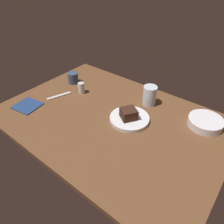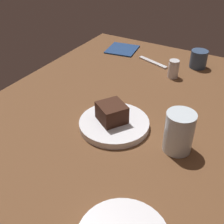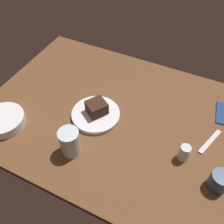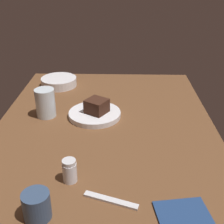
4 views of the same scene
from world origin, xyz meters
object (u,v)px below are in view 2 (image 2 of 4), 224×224
object	(u,v)px
dessert_plate	(114,124)
water_glass	(179,132)
chocolate_cake_slice	(112,113)
folded_napkin	(122,49)
salt_shaker	(173,69)
coffee_cup	(199,59)
dessert_spoon	(153,62)

from	to	relation	value
dessert_plate	water_glass	xyz separation A→B (cm)	(-0.12, -19.70, 4.77)
dessert_plate	chocolate_cake_slice	world-z (taller)	chocolate_cake_slice
dessert_plate	folded_napkin	xyz separation A→B (cm)	(54.12, 26.40, -0.73)
chocolate_cake_slice	folded_napkin	size ratio (longest dim) A/B	0.56
chocolate_cake_slice	salt_shaker	size ratio (longest dim) A/B	1.11
salt_shaker	coffee_cup	bearing A→B (deg)	-23.04
dessert_plate	folded_napkin	size ratio (longest dim) A/B	1.50
dessert_plate	dessert_spoon	size ratio (longest dim) A/B	1.40
dessert_plate	dessert_spoon	distance (cm)	48.53
chocolate_cake_slice	water_glass	world-z (taller)	water_glass
dessert_plate	coffee_cup	bearing A→B (deg)	-10.38
coffee_cup	dessert_spoon	world-z (taller)	coffee_cup
water_glass	folded_napkin	size ratio (longest dim) A/B	0.83
salt_shaker	water_glass	size ratio (longest dim) A/B	0.61
salt_shaker	dessert_spoon	size ratio (longest dim) A/B	0.47
chocolate_cake_slice	folded_napkin	xyz separation A→B (cm)	(53.98, 25.48, -4.50)
coffee_cup	dessert_spoon	bearing A→B (deg)	107.84
dessert_plate	coffee_cup	size ratio (longest dim) A/B	2.90
water_glass	coffee_cup	size ratio (longest dim) A/B	1.60
folded_napkin	salt_shaker	bearing A→B (deg)	-115.30
chocolate_cake_slice	folded_napkin	bearing A→B (deg)	25.27
water_glass	coffee_cup	distance (cm)	54.65
chocolate_cake_slice	water_glass	size ratio (longest dim) A/B	0.67
chocolate_cake_slice	dessert_spoon	bearing A→B (deg)	8.42
chocolate_cake_slice	coffee_cup	bearing A→B (deg)	-11.36
dessert_plate	water_glass	world-z (taller)	water_glass
folded_napkin	chocolate_cake_slice	bearing A→B (deg)	-154.73
chocolate_cake_slice	salt_shaker	world-z (taller)	chocolate_cake_slice
chocolate_cake_slice	dessert_plate	bearing A→B (deg)	-98.72
chocolate_cake_slice	salt_shaker	bearing A→B (deg)	-6.99
chocolate_cake_slice	coffee_cup	size ratio (longest dim) A/B	1.08
dessert_plate	coffee_cup	distance (cm)	54.54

